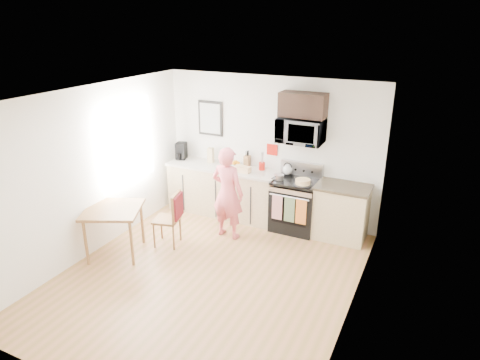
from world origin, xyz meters
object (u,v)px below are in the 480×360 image
at_px(microwave, 301,131).
at_px(cake, 303,182).
at_px(person, 228,193).
at_px(dining_table, 113,214).
at_px(chair, 174,212).
at_px(range, 295,206).

xyz_separation_m(microwave, cake, (0.17, -0.29, -0.79)).
bearing_deg(person, cake, -148.67).
bearing_deg(person, dining_table, 48.65).
height_order(person, chair, person).
distance_m(microwave, cake, 0.86).
bearing_deg(range, cake, -47.97).
xyz_separation_m(microwave, dining_table, (-2.26, -2.14, -1.07)).
bearing_deg(person, chair, 50.38).
relative_size(range, cake, 3.88).
bearing_deg(chair, dining_table, -152.09).
bearing_deg(microwave, cake, -59.86).
distance_m(microwave, person, 1.60).
height_order(microwave, dining_table, microwave).
height_order(chair, cake, cake).
xyz_separation_m(person, dining_table, (-1.32, -1.28, -0.10)).
relative_size(person, dining_table, 1.66).
height_order(person, dining_table, person).
distance_m(range, microwave, 1.33).
relative_size(person, cake, 5.30).
bearing_deg(cake, chair, -145.08).
xyz_separation_m(range, cake, (0.17, -0.19, 0.54)).
xyz_separation_m(person, chair, (-0.64, -0.66, -0.20)).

